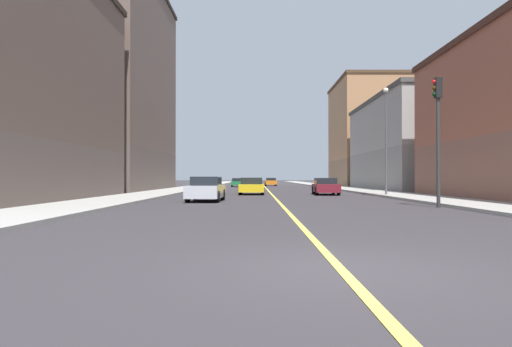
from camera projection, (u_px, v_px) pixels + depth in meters
ground_plane at (337, 268)px, 6.72m from camera, size 400.00×400.00×0.00m
sidewalk_left at (338, 188)px, 55.76m from camera, size 3.69×168.00×0.15m
sidewalk_right at (190, 188)px, 55.68m from camera, size 3.69×168.00×0.15m
lane_center_stripe at (264, 188)px, 55.72m from camera, size 0.16×154.00×0.01m
building_left_mid at (422, 144)px, 48.28m from camera, size 11.77×21.13×9.70m
building_left_far at (373, 134)px, 68.45m from camera, size 11.77×16.02×15.73m
building_right_midblock at (98, 86)px, 44.77m from camera, size 11.77×20.13×20.76m
traffic_light_left_near at (436, 123)px, 20.15m from camera, size 0.40×0.32×5.78m
street_lamp_left_near at (384, 130)px, 31.73m from camera, size 0.36×0.36×7.48m
car_silver at (204, 190)px, 25.35m from camera, size 1.95×4.07×1.39m
car_orange at (269, 182)px, 71.45m from camera, size 1.84×4.03×1.26m
car_yellow at (250, 186)px, 35.65m from camera, size 1.96×4.23×1.32m
car_white at (252, 183)px, 55.32m from camera, size 1.81×4.06×1.31m
car_green at (236, 182)px, 65.20m from camera, size 2.03×4.55×1.23m
car_maroon at (323, 186)px, 35.07m from camera, size 1.95×4.50×1.30m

